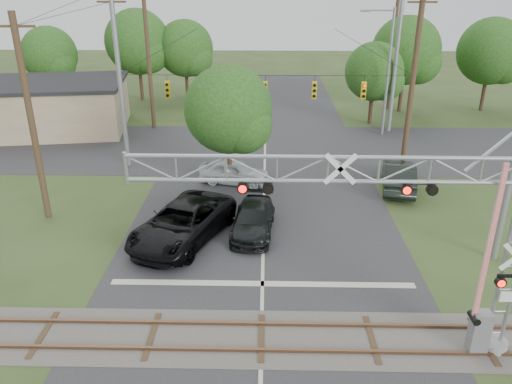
{
  "coord_description": "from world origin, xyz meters",
  "views": [
    {
      "loc": [
        0.13,
        -12.52,
        12.06
      ],
      "look_at": [
        -0.32,
        7.5,
        3.43
      ],
      "focal_mm": 35.0,
      "sensor_mm": 36.0,
      "label": 1
    }
  ],
  "objects_px": {
    "pickup_black": "(183,223)",
    "sedan_silver": "(234,172)",
    "car_dark": "(253,219)",
    "traffic_signal_span": "(280,84)",
    "streetlight": "(386,66)",
    "crossing_gantry": "(402,220)",
    "commercial_building": "(17,107)"
  },
  "relations": [
    {
      "from": "pickup_black",
      "to": "car_dark",
      "type": "bearing_deg",
      "value": 36.03
    },
    {
      "from": "traffic_signal_span",
      "to": "pickup_black",
      "type": "distance_m",
      "value": 12.64
    },
    {
      "from": "traffic_signal_span",
      "to": "sedan_silver",
      "type": "relative_size",
      "value": 4.33
    },
    {
      "from": "pickup_black",
      "to": "sedan_silver",
      "type": "height_order",
      "value": "pickup_black"
    },
    {
      "from": "traffic_signal_span",
      "to": "pickup_black",
      "type": "bearing_deg",
      "value": -114.85
    },
    {
      "from": "pickup_black",
      "to": "car_dark",
      "type": "relative_size",
      "value": 1.39
    },
    {
      "from": "pickup_black",
      "to": "commercial_building",
      "type": "distance_m",
      "value": 25.4
    },
    {
      "from": "car_dark",
      "to": "sedan_silver",
      "type": "xyz_separation_m",
      "value": [
        -1.39,
        6.61,
        0.05
      ]
    },
    {
      "from": "crossing_gantry",
      "to": "sedan_silver",
      "type": "relative_size",
      "value": 2.9
    },
    {
      "from": "traffic_signal_span",
      "to": "commercial_building",
      "type": "height_order",
      "value": "traffic_signal_span"
    },
    {
      "from": "car_dark",
      "to": "traffic_signal_span",
      "type": "bearing_deg",
      "value": 86.24
    },
    {
      "from": "car_dark",
      "to": "sedan_silver",
      "type": "distance_m",
      "value": 6.75
    },
    {
      "from": "crossing_gantry",
      "to": "streetlight",
      "type": "bearing_deg",
      "value": 78.92
    },
    {
      "from": "crossing_gantry",
      "to": "car_dark",
      "type": "xyz_separation_m",
      "value": [
        -4.92,
        8.64,
        -4.32
      ]
    },
    {
      "from": "commercial_building",
      "to": "streetlight",
      "type": "height_order",
      "value": "streetlight"
    },
    {
      "from": "sedan_silver",
      "to": "streetlight",
      "type": "xyz_separation_m",
      "value": [
        11.46,
        11.03,
        4.84
      ]
    },
    {
      "from": "car_dark",
      "to": "sedan_silver",
      "type": "relative_size",
      "value": 1.1
    },
    {
      "from": "crossing_gantry",
      "to": "car_dark",
      "type": "height_order",
      "value": "crossing_gantry"
    },
    {
      "from": "crossing_gantry",
      "to": "car_dark",
      "type": "distance_m",
      "value": 10.84
    },
    {
      "from": "traffic_signal_span",
      "to": "streetlight",
      "type": "xyz_separation_m",
      "value": [
        8.62,
        7.91,
        -0.09
      ]
    },
    {
      "from": "car_dark",
      "to": "streetlight",
      "type": "height_order",
      "value": "streetlight"
    },
    {
      "from": "pickup_black",
      "to": "commercial_building",
      "type": "xyz_separation_m",
      "value": [
        -16.91,
        18.92,
        1.14
      ]
    },
    {
      "from": "pickup_black",
      "to": "streetlight",
      "type": "bearing_deg",
      "value": 75.24
    },
    {
      "from": "sedan_silver",
      "to": "streetlight",
      "type": "distance_m",
      "value": 16.62
    },
    {
      "from": "crossing_gantry",
      "to": "commercial_building",
      "type": "bearing_deg",
      "value": 133.5
    },
    {
      "from": "commercial_building",
      "to": "crossing_gantry",
      "type": "bearing_deg",
      "value": -55.33
    },
    {
      "from": "pickup_black",
      "to": "sedan_silver",
      "type": "xyz_separation_m",
      "value": [
        2.08,
        7.52,
        -0.18
      ]
    },
    {
      "from": "crossing_gantry",
      "to": "streetlight",
      "type": "relative_size",
      "value": 1.29
    },
    {
      "from": "pickup_black",
      "to": "sedan_silver",
      "type": "bearing_deg",
      "value": 95.91
    },
    {
      "from": "traffic_signal_span",
      "to": "sedan_silver",
      "type": "height_order",
      "value": "traffic_signal_span"
    },
    {
      "from": "pickup_black",
      "to": "car_dark",
      "type": "xyz_separation_m",
      "value": [
        3.47,
        0.91,
        -0.23
      ]
    },
    {
      "from": "streetlight",
      "to": "commercial_building",
      "type": "bearing_deg",
      "value": 179.28
    }
  ]
}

